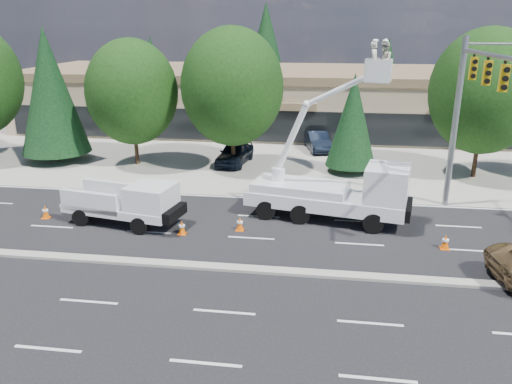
# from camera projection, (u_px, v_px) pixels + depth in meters

# --- Properties ---
(ground) EXTENTS (140.00, 140.00, 0.00)m
(ground) POSITION_uv_depth(u_px,v_px,m) (240.00, 270.00, 20.40)
(ground) COLOR black
(ground) RESTS_ON ground
(concrete_apron) EXTENTS (140.00, 22.00, 0.01)m
(concrete_apron) POSITION_uv_depth(u_px,v_px,m) (283.00, 152.00, 39.16)
(concrete_apron) COLOR gray
(concrete_apron) RESTS_ON ground
(road_median) EXTENTS (120.00, 0.55, 0.12)m
(road_median) POSITION_uv_depth(u_px,v_px,m) (240.00, 268.00, 20.38)
(road_median) COLOR gray
(road_median) RESTS_ON ground
(strip_mall) EXTENTS (50.40, 15.40, 5.50)m
(strip_mall) POSITION_uv_depth(u_px,v_px,m) (292.00, 98.00, 47.61)
(strip_mall) COLOR tan
(strip_mall) RESTS_ON ground
(tree_front_b) EXTENTS (4.78, 4.78, 9.43)m
(tree_front_b) POSITION_uv_depth(u_px,v_px,m) (50.00, 91.00, 34.94)
(tree_front_b) COLOR #332114
(tree_front_b) RESTS_ON ground
(tree_front_c) EXTENTS (6.27, 6.27, 8.71)m
(tree_front_c) POSITION_uv_depth(u_px,v_px,m) (132.00, 92.00, 34.15)
(tree_front_c) COLOR #332114
(tree_front_c) RESTS_ON ground
(tree_front_d) EXTENTS (6.84, 6.84, 9.49)m
(tree_front_d) POSITION_uv_depth(u_px,v_px,m) (232.00, 87.00, 33.08)
(tree_front_d) COLOR #332114
(tree_front_d) RESTS_ON ground
(tree_front_e) EXTENTS (3.34, 3.34, 6.58)m
(tree_front_e) POSITION_uv_depth(u_px,v_px,m) (353.00, 120.00, 32.69)
(tree_front_e) COLOR #332114
(tree_front_e) RESTS_ON ground
(tree_front_f) EXTENTS (6.82, 6.82, 9.46)m
(tree_front_f) POSITION_uv_depth(u_px,v_px,m) (485.00, 92.00, 31.00)
(tree_front_f) COLOR #332114
(tree_front_f) RESTS_ON ground
(tree_back_a) EXTENTS (4.15, 4.15, 8.18)m
(tree_back_a) POSITION_uv_depth(u_px,v_px,m) (152.00, 68.00, 60.75)
(tree_back_a) COLOR #332114
(tree_back_a) RESTS_ON ground
(tree_back_b) EXTENTS (6.07, 6.07, 11.96)m
(tree_back_b) POSITION_uv_depth(u_px,v_px,m) (266.00, 52.00, 58.27)
(tree_back_b) COLOR #332114
(tree_back_b) RESTS_ON ground
(tree_back_c) EXTENTS (4.07, 4.07, 8.02)m
(tree_back_c) POSITION_uv_depth(u_px,v_px,m) (387.00, 72.00, 57.12)
(tree_back_c) COLOR #332114
(tree_back_c) RESTS_ON ground
(tree_back_d) EXTENTS (4.67, 4.67, 9.20)m
(tree_back_d) POSITION_uv_depth(u_px,v_px,m) (498.00, 67.00, 55.35)
(tree_back_d) COLOR #332114
(tree_back_d) RESTS_ON ground
(signal_mast) EXTENTS (2.76, 10.16, 9.00)m
(signal_mast) POSITION_uv_depth(u_px,v_px,m) (470.00, 101.00, 23.76)
(signal_mast) COLOR gray
(signal_mast) RESTS_ON ground
(utility_pickup) EXTENTS (5.97, 3.12, 2.18)m
(utility_pickup) POSITION_uv_depth(u_px,v_px,m) (128.00, 207.00, 24.81)
(utility_pickup) COLOR white
(utility_pickup) RESTS_ON ground
(bucket_truck) EXTENTS (8.33, 3.94, 8.91)m
(bucket_truck) POSITION_uv_depth(u_px,v_px,m) (340.00, 185.00, 24.94)
(bucket_truck) COLOR white
(bucket_truck) RESTS_ON ground
(traffic_cone_a) EXTENTS (0.40, 0.40, 0.70)m
(traffic_cone_a) POSITION_uv_depth(u_px,v_px,m) (45.00, 212.00, 25.72)
(traffic_cone_a) COLOR #FD6208
(traffic_cone_a) RESTS_ON ground
(traffic_cone_b) EXTENTS (0.40, 0.40, 0.70)m
(traffic_cone_b) POSITION_uv_depth(u_px,v_px,m) (182.00, 227.00, 23.76)
(traffic_cone_b) COLOR #FD6208
(traffic_cone_b) RESTS_ON ground
(traffic_cone_c) EXTENTS (0.40, 0.40, 0.70)m
(traffic_cone_c) POSITION_uv_depth(u_px,v_px,m) (240.00, 224.00, 24.19)
(traffic_cone_c) COLOR #FD6208
(traffic_cone_c) RESTS_ON ground
(traffic_cone_d) EXTENTS (0.40, 0.40, 0.70)m
(traffic_cone_d) POSITION_uv_depth(u_px,v_px,m) (445.00, 242.00, 22.19)
(traffic_cone_d) COLOR #FD6208
(traffic_cone_d) RESTS_ON ground
(parked_car_west) EXTENTS (2.43, 4.83, 1.58)m
(parked_car_west) POSITION_uv_depth(u_px,v_px,m) (235.00, 153.00, 35.56)
(parked_car_west) COLOR black
(parked_car_west) RESTS_ON ground
(parked_car_east) EXTENTS (2.51, 4.70, 1.47)m
(parked_car_east) POSITION_uv_depth(u_px,v_px,m) (317.00, 141.00, 39.52)
(parked_car_east) COLOR black
(parked_car_east) RESTS_ON ground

